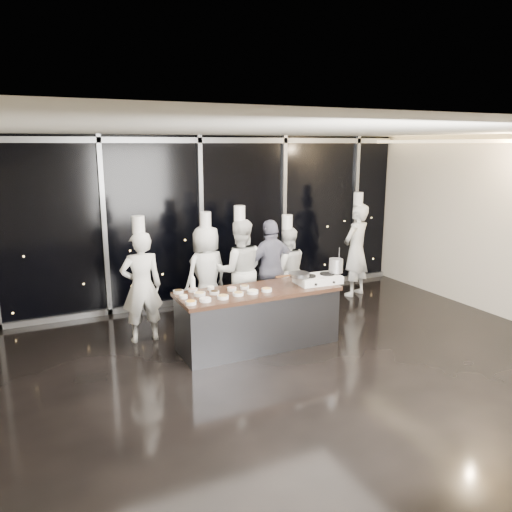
{
  "coord_description": "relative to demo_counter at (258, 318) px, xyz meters",
  "views": [
    {
      "loc": [
        -3.14,
        -5.56,
        3.03
      ],
      "look_at": [
        0.11,
        1.2,
        1.34
      ],
      "focal_mm": 35.0,
      "sensor_mm": 36.0,
      "label": 1
    }
  ],
  "objects": [
    {
      "name": "ground",
      "position": [
        0.0,
        -0.9,
        -0.45
      ],
      "size": [
        9.0,
        9.0,
        0.0
      ],
      "primitive_type": "plane",
      "color": "black",
      "rests_on": "ground"
    },
    {
      "name": "frying_pan",
      "position": [
        0.66,
        -0.05,
        0.61
      ],
      "size": [
        0.57,
        0.34,
        0.05
      ],
      "rotation": [
        0.0,
        0.0,
        -0.05
      ],
      "color": "slate",
      "rests_on": "stove"
    },
    {
      "name": "stove",
      "position": [
        1.0,
        -0.08,
        0.51
      ],
      "size": [
        0.71,
        0.47,
        0.14
      ],
      "rotation": [
        0.0,
        0.0,
        -0.05
      ],
      "color": "silver",
      "rests_on": "demo_counter"
    },
    {
      "name": "chef_left",
      "position": [
        -0.32,
        1.38,
        0.41
      ],
      "size": [
        0.95,
        0.75,
        1.92
      ],
      "rotation": [
        0.0,
        0.0,
        3.43
      ],
      "color": "silver",
      "rests_on": "ground"
    },
    {
      "name": "chef_side",
      "position": [
        2.94,
        1.54,
        0.5
      ],
      "size": [
        0.8,
        0.67,
        2.11
      ],
      "rotation": [
        0.0,
        0.0,
        3.52
      ],
      "color": "silver",
      "rests_on": "ground"
    },
    {
      "name": "squeeze_bottle",
      "position": [
        -0.91,
        0.34,
        0.57
      ],
      "size": [
        0.07,
        0.07,
        0.27
      ],
      "color": "white",
      "rests_on": "demo_counter"
    },
    {
      "name": "window_wall",
      "position": [
        0.0,
        2.53,
        1.14
      ],
      "size": [
        8.9,
        0.11,
        3.2
      ],
      "color": "black",
      "rests_on": "ground"
    },
    {
      "name": "demo_counter",
      "position": [
        0.0,
        0.0,
        0.0
      ],
      "size": [
        2.46,
        0.86,
        0.9
      ],
      "color": "#3B3C40",
      "rests_on": "ground"
    },
    {
      "name": "stock_pot",
      "position": [
        1.32,
        -0.1,
        0.7
      ],
      "size": [
        0.23,
        0.23,
        0.22
      ],
      "primitive_type": "cylinder",
      "rotation": [
        0.0,
        0.0,
        -0.05
      ],
      "color": "#B7B7BA",
      "rests_on": "stove"
    },
    {
      "name": "room_shell",
      "position": [
        0.18,
        -0.9,
        1.79
      ],
      "size": [
        9.02,
        7.02,
        3.21
      ],
      "color": "beige",
      "rests_on": "ground"
    },
    {
      "name": "prep_bowls",
      "position": [
        -0.64,
        0.0,
        0.47
      ],
      "size": [
        1.36,
        0.72,
        0.05
      ],
      "color": "white",
      "rests_on": "demo_counter"
    },
    {
      "name": "chef_right",
      "position": [
        1.16,
        1.2,
        0.35
      ],
      "size": [
        0.87,
        0.74,
        1.81
      ],
      "rotation": [
        0.0,
        0.0,
        2.94
      ],
      "color": "silver",
      "rests_on": "ground"
    },
    {
      "name": "guest",
      "position": [
        0.77,
        1.06,
        0.43
      ],
      "size": [
        1.06,
        0.49,
        1.76
      ],
      "rotation": [
        0.0,
        0.0,
        3.2
      ],
      "color": "#16183E",
      "rests_on": "ground"
    },
    {
      "name": "chef_far_left",
      "position": [
        -1.53,
        0.98,
        0.44
      ],
      "size": [
        0.65,
        0.43,
        1.98
      ],
      "rotation": [
        0.0,
        0.0,
        3.12
      ],
      "color": "silver",
      "rests_on": "ground"
    },
    {
      "name": "chef_center",
      "position": [
        0.21,
        1.16,
        0.45
      ],
      "size": [
        1.03,
        0.9,
        2.02
      ],
      "rotation": [
        0.0,
        0.0,
        2.86
      ],
      "color": "silver",
      "rests_on": "ground"
    }
  ]
}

